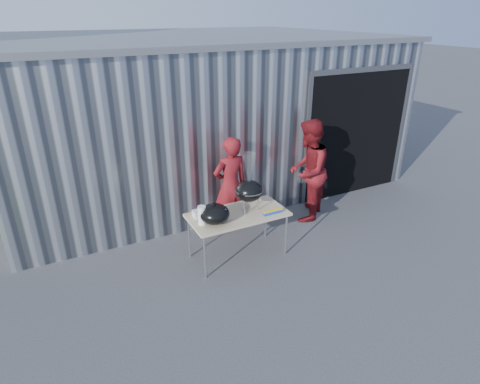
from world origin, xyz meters
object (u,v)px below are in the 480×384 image
kettle_grill (249,186)px  person_cook (230,185)px  person_bystander (308,171)px  folding_table (238,216)px

kettle_grill → person_cook: 0.85m
kettle_grill → person_bystander: person_bystander is taller
kettle_grill → person_bystander: (1.52, 0.58, -0.23)m
kettle_grill → person_cook: size_ratio=0.55×
person_cook → folding_table: bearing=69.5°
folding_table → kettle_grill: size_ratio=1.61×
folding_table → person_bystander: bearing=18.9°
person_cook → person_bystander: (1.45, -0.21, 0.08)m
folding_table → kettle_grill: 0.50m
folding_table → person_bystander: size_ratio=0.80×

